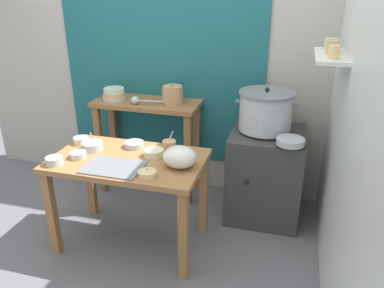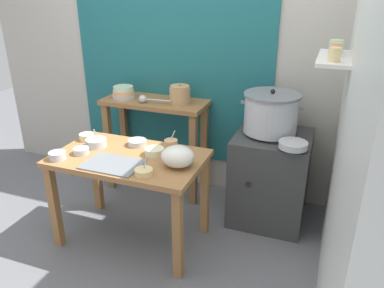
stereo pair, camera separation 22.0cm
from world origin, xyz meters
The scene contains 21 objects.
ground_plane centered at (0.00, 0.00, 0.00)m, with size 9.00×9.00×0.00m, color slate.
wall_back centered at (0.08, 1.10, 1.30)m, with size 4.40×0.12×2.60m.
wall_right centered at (1.40, 0.20, 1.30)m, with size 0.30×3.20×2.60m.
prep_table centered at (-0.06, 0.03, 0.61)m, with size 1.10×0.66×0.72m.
back_shelf_table centered at (-0.23, 0.83, 0.68)m, with size 0.96×0.40×0.90m.
stove_block centered at (0.88, 0.70, 0.38)m, with size 0.60×0.61×0.78m.
steamer_pot centered at (0.84, 0.72, 0.94)m, with size 0.49×0.44×0.35m.
clay_pot centered at (0.02, 0.83, 0.98)m, with size 0.18×0.18×0.18m.
bowl_stack_enamel centered at (-0.53, 0.80, 0.95)m, with size 0.21×0.21×0.11m.
ladle centered at (-0.28, 0.73, 0.94)m, with size 0.30×0.07×0.07m.
serving_tray centered at (-0.09, -0.14, 0.72)m, with size 0.40×0.28×0.01m, color slate.
plastic_bag centered at (0.34, 0.00, 0.79)m, with size 0.23×0.21×0.15m, color silver.
wide_pan centered at (1.06, 0.46, 0.80)m, with size 0.21×0.21×0.05m, color #B7BABF.
prep_bowl_0 centered at (-0.41, -0.06, 0.74)m, with size 0.12×0.12×0.04m.
prep_bowl_1 centered at (0.17, 0.27, 0.76)m, with size 0.10×0.10×0.14m.
prep_bowl_2 centered at (-0.10, 0.23, 0.74)m, with size 0.15×0.15×0.04m.
prep_bowl_3 centered at (0.11, 0.11, 0.75)m, with size 0.14×0.14×0.05m.
prep_bowl_4 centered at (-0.38, 0.10, 0.75)m, with size 0.16×0.16×0.16m.
prep_bowl_5 centered at (-0.53, 0.18, 0.75)m, with size 0.11×0.11×0.05m.
prep_bowl_6 centered at (-0.51, -0.20, 0.75)m, with size 0.12×0.12×0.05m.
prep_bowl_7 centered at (0.18, -0.19, 0.74)m, with size 0.12×0.12×0.15m.
Camera 1 is at (1.05, -2.25, 1.90)m, focal length 35.75 mm.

